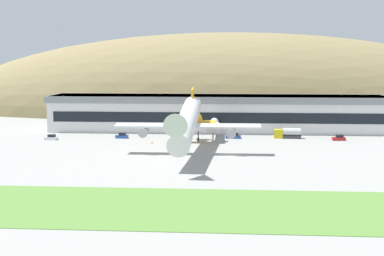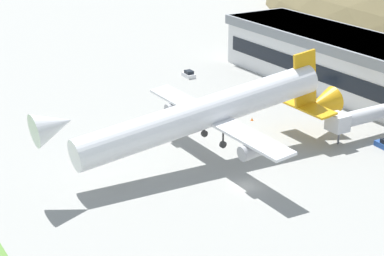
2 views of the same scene
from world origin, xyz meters
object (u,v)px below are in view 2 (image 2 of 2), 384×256
at_px(jetway_0, 362,116).
at_px(traffic_cone_0, 252,119).
at_px(cargo_airplane, 208,113).
at_px(service_car_3, 258,94).
at_px(service_car_1, 189,74).

distance_m(jetway_0, traffic_cone_0, 20.35).
xyz_separation_m(jetway_0, cargo_airplane, (-5.63, -27.73, 4.00)).
bearing_deg(cargo_airplane, traffic_cone_0, 123.53).
relative_size(service_car_3, traffic_cone_0, 6.39).
relative_size(jetway_0, service_car_1, 4.28).
bearing_deg(traffic_cone_0, service_car_1, 171.68).
distance_m(jetway_0, service_car_3, 27.49).
xyz_separation_m(service_car_1, traffic_cone_0, (30.35, -4.44, -0.37)).
distance_m(service_car_3, traffic_cone_0, 13.89).
bearing_deg(service_car_1, traffic_cone_0, -8.32).
bearing_deg(cargo_airplane, service_car_3, 129.56).
height_order(jetway_0, service_car_1, jetway_0).
distance_m(service_car_1, service_car_3, 20.53).
xyz_separation_m(cargo_airplane, service_car_1, (-41.58, 21.39, -7.34)).
relative_size(cargo_airplane, traffic_cone_0, 93.98).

